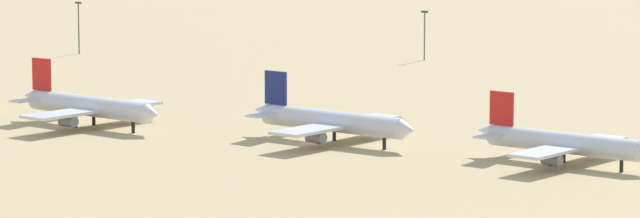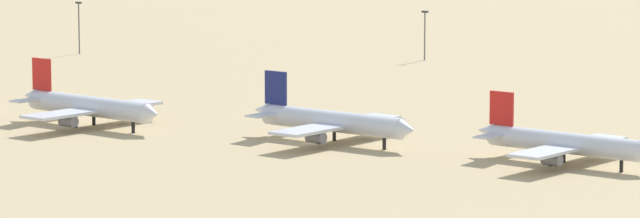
{
  "view_description": "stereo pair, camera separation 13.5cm",
  "coord_description": "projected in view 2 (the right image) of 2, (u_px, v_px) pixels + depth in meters",
  "views": [
    {
      "loc": [
        163.78,
        -255.46,
        47.78
      ],
      "look_at": [
        0.5,
        1.65,
        6.0
      ],
      "focal_mm": 97.84,
      "sensor_mm": 36.0,
      "label": 1
    },
    {
      "loc": [
        163.9,
        -255.38,
        47.78
      ],
      "look_at": [
        0.5,
        1.65,
        6.0
      ],
      "focal_mm": 97.84,
      "sensor_mm": 36.0,
      "label": 2
    }
  ],
  "objects": [
    {
      "name": "parked_jet_navy_3",
      "position": [
        331.0,
        121.0,
        307.15
      ],
      "size": [
        35.98,
        30.45,
        11.88
      ],
      "rotation": [
        0.0,
        0.0,
        -0.11
      ],
      "color": "silver",
      "rests_on": "ground"
    },
    {
      "name": "light_pole_west",
      "position": [
        425.0,
        31.0,
        440.73
      ],
      "size": [
        1.8,
        0.5,
        12.61
      ],
      "color": "#59595E",
      "rests_on": "ground"
    },
    {
      "name": "ground",
      "position": [
        313.0,
        144.0,
        307.13
      ],
      "size": [
        4000.0,
        4000.0,
        0.0
      ],
      "primitive_type": "plane",
      "color": "tan"
    },
    {
      "name": "parked_jet_red_2",
      "position": [
        88.0,
        106.0,
        326.35
      ],
      "size": [
        36.59,
        31.03,
        12.09
      ],
      "rotation": [
        0.0,
        0.0,
        -0.13
      ],
      "color": "silver",
      "rests_on": "ground"
    },
    {
      "name": "light_pole_east",
      "position": [
        79.0,
        23.0,
        456.22
      ],
      "size": [
        1.8,
        0.5,
        13.71
      ],
      "color": "#59595E",
      "rests_on": "ground"
    },
    {
      "name": "parked_jet_red_4",
      "position": [
        562.0,
        143.0,
        284.44
      ],
      "size": [
        33.71,
        28.57,
        11.13
      ],
      "rotation": [
        0.0,
        0.0,
        -0.12
      ],
      "color": "silver",
      "rests_on": "ground"
    }
  ]
}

